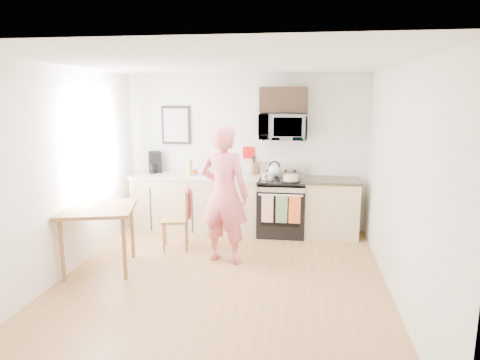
# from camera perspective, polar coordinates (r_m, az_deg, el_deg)

# --- Properties ---
(floor) EXTENTS (4.60, 4.60, 0.00)m
(floor) POSITION_cam_1_polar(r_m,az_deg,el_deg) (5.40, -2.50, -13.45)
(floor) COLOR #9C6D3C
(floor) RESTS_ON ground
(back_wall) EXTENTS (4.00, 0.04, 2.60)m
(back_wall) POSITION_cam_1_polar(r_m,az_deg,el_deg) (7.24, 0.79, 3.69)
(back_wall) COLOR white
(back_wall) RESTS_ON floor
(front_wall) EXTENTS (4.00, 0.04, 2.60)m
(front_wall) POSITION_cam_1_polar(r_m,az_deg,el_deg) (2.85, -11.43, -8.65)
(front_wall) COLOR white
(front_wall) RESTS_ON floor
(left_wall) EXTENTS (0.04, 4.60, 2.60)m
(left_wall) POSITION_cam_1_polar(r_m,az_deg,el_deg) (5.71, -22.74, 0.75)
(left_wall) COLOR white
(left_wall) RESTS_ON floor
(right_wall) EXTENTS (0.04, 4.60, 2.60)m
(right_wall) POSITION_cam_1_polar(r_m,az_deg,el_deg) (5.02, 20.39, -0.42)
(right_wall) COLOR white
(right_wall) RESTS_ON floor
(ceiling) EXTENTS (4.00, 4.60, 0.04)m
(ceiling) POSITION_cam_1_polar(r_m,az_deg,el_deg) (4.91, -2.77, 15.26)
(ceiling) COLOR white
(ceiling) RESTS_ON back_wall
(window) EXTENTS (0.06, 1.40, 1.50)m
(window) POSITION_cam_1_polar(r_m,az_deg,el_deg) (6.35, -18.96, 4.28)
(window) COLOR silver
(window) RESTS_ON left_wall
(cabinet_left) EXTENTS (2.10, 0.60, 0.90)m
(cabinet_left) POSITION_cam_1_polar(r_m,az_deg,el_deg) (7.26, -5.82, -3.19)
(cabinet_left) COLOR #D1B485
(cabinet_left) RESTS_ON floor
(countertop_left) EXTENTS (2.14, 0.64, 0.04)m
(countertop_left) POSITION_cam_1_polar(r_m,az_deg,el_deg) (7.16, -5.90, 0.46)
(countertop_left) COLOR beige
(countertop_left) RESTS_ON cabinet_left
(cabinet_right) EXTENTS (0.84, 0.60, 0.90)m
(cabinet_right) POSITION_cam_1_polar(r_m,az_deg,el_deg) (7.07, 12.05, -3.78)
(cabinet_right) COLOR #D1B485
(cabinet_right) RESTS_ON floor
(countertop_right) EXTENTS (0.88, 0.64, 0.04)m
(countertop_right) POSITION_cam_1_polar(r_m,az_deg,el_deg) (6.96, 12.20, -0.05)
(countertop_right) COLOR black
(countertop_right) RESTS_ON cabinet_right
(range) EXTENTS (0.76, 0.70, 1.16)m
(range) POSITION_cam_1_polar(r_m,az_deg,el_deg) (7.04, 5.53, -3.76)
(range) COLOR black
(range) RESTS_ON floor
(microwave) EXTENTS (0.76, 0.51, 0.42)m
(microwave) POSITION_cam_1_polar(r_m,az_deg,el_deg) (6.92, 5.78, 7.11)
(microwave) COLOR silver
(microwave) RESTS_ON back_wall
(upper_cabinet) EXTENTS (0.76, 0.35, 0.40)m
(upper_cabinet) POSITION_cam_1_polar(r_m,az_deg,el_deg) (6.95, 5.87, 10.59)
(upper_cabinet) COLOR black
(upper_cabinet) RESTS_ON back_wall
(wall_art) EXTENTS (0.50, 0.04, 0.65)m
(wall_art) POSITION_cam_1_polar(r_m,az_deg,el_deg) (7.42, -8.53, 7.25)
(wall_art) COLOR black
(wall_art) RESTS_ON back_wall
(wall_trivet) EXTENTS (0.20, 0.02, 0.20)m
(wall_trivet) POSITION_cam_1_polar(r_m,az_deg,el_deg) (7.22, 1.17, 3.66)
(wall_trivet) COLOR #AA0E0F
(wall_trivet) RESTS_ON back_wall
(person) EXTENTS (0.78, 0.61, 1.89)m
(person) POSITION_cam_1_polar(r_m,az_deg,el_deg) (5.75, -2.13, -1.91)
(person) COLOR #CB374D
(person) RESTS_ON floor
(dining_table) EXTENTS (0.95, 0.95, 0.84)m
(dining_table) POSITION_cam_1_polar(r_m,az_deg,el_deg) (5.83, -18.42, -4.37)
(dining_table) COLOR brown
(dining_table) RESTS_ON floor
(chair) EXTENTS (0.50, 0.46, 0.91)m
(chair) POSITION_cam_1_polar(r_m,az_deg,el_deg) (6.37, -7.52, -4.01)
(chair) COLOR brown
(chair) RESTS_ON floor
(knife_block) EXTENTS (0.15, 0.17, 0.22)m
(knife_block) POSITION_cam_1_polar(r_m,az_deg,el_deg) (7.18, 1.89, 1.59)
(knife_block) COLOR brown
(knife_block) RESTS_ON countertop_left
(utensil_crock) EXTENTS (0.10, 0.10, 0.31)m
(utensil_crock) POSITION_cam_1_polar(r_m,az_deg,el_deg) (7.22, -0.94, 1.79)
(utensil_crock) COLOR #AA0E0F
(utensil_crock) RESTS_ON countertop_left
(fruit_bowl) EXTENTS (0.25, 0.25, 0.09)m
(fruit_bowl) POSITION_cam_1_polar(r_m,az_deg,el_deg) (7.22, -6.27, 0.99)
(fruit_bowl) COLOR white
(fruit_bowl) RESTS_ON countertop_left
(milk_carton) EXTENTS (0.11, 0.11, 0.26)m
(milk_carton) POSITION_cam_1_polar(r_m,az_deg,el_deg) (7.17, -6.88, 1.66)
(milk_carton) COLOR tan
(milk_carton) RESTS_ON countertop_left
(coffee_maker) EXTENTS (0.28, 0.33, 0.36)m
(coffee_maker) POSITION_cam_1_polar(r_m,az_deg,el_deg) (7.52, -11.29, 2.28)
(coffee_maker) COLOR black
(coffee_maker) RESTS_ON countertop_left
(bread_bag) EXTENTS (0.29, 0.15, 0.10)m
(bread_bag) POSITION_cam_1_polar(r_m,az_deg,el_deg) (6.83, -2.07, 0.59)
(bread_bag) COLOR tan
(bread_bag) RESTS_ON countertop_left
(cake) EXTENTS (0.30, 0.30, 0.10)m
(cake) POSITION_cam_1_polar(r_m,az_deg,el_deg) (6.76, 6.82, 0.24)
(cake) COLOR black
(cake) RESTS_ON range
(kettle) EXTENTS (0.21, 0.21, 0.26)m
(kettle) POSITION_cam_1_polar(r_m,az_deg,el_deg) (7.10, 4.61, 1.35)
(kettle) COLOR white
(kettle) RESTS_ON range
(pot) EXTENTS (0.20, 0.34, 0.10)m
(pot) POSITION_cam_1_polar(r_m,az_deg,el_deg) (6.82, 3.72, 0.44)
(pot) COLOR silver
(pot) RESTS_ON range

